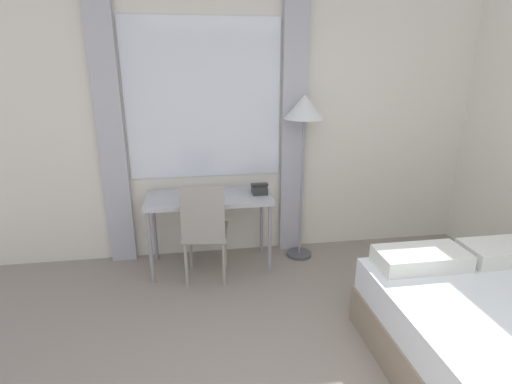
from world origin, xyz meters
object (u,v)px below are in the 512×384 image
Objects in this scene: telephone at (259,189)px; book at (196,197)px; desk at (209,202)px; desk_chair at (205,227)px; standing_lamp at (304,118)px.

telephone reaches higher than book.
desk is 1.24× the size of desk_chair.
desk_chair reaches higher than telephone.
standing_lamp is (0.93, 0.08, 0.77)m from desk.
desk is at bearing 84.56° from desk_chair.
book is at bearing -152.72° from desk.
telephone reaches higher than desk.
book is at bearing -173.83° from telephone.
desk is 0.50m from telephone.
standing_lamp reaches higher than telephone.
telephone is 0.59× the size of book.
standing_lamp is at bearing 26.02° from desk_chair.
desk_chair is 5.78× the size of telephone.
book is (-1.05, -0.14, -0.69)m from standing_lamp.
standing_lamp is at bearing 7.82° from book.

